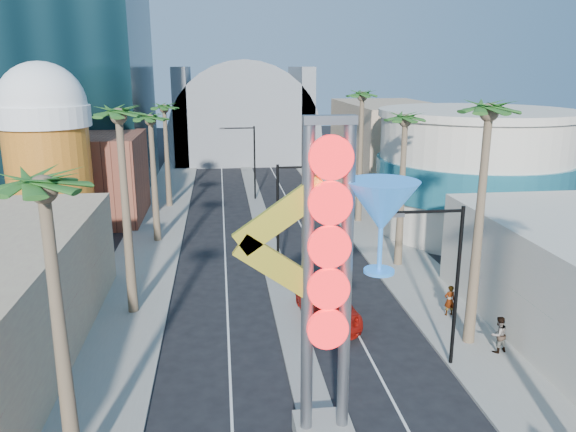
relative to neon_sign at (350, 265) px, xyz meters
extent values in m
cube|color=gray|center=(-10.32, 32.04, -7.23)|extent=(5.00, 100.00, 0.15)
cube|color=gray|center=(8.68, 32.04, -7.23)|extent=(5.00, 100.00, 0.15)
cube|color=gray|center=(-0.82, 35.04, -7.23)|extent=(1.60, 84.00, 0.15)
cube|color=brown|center=(-16.82, 35.04, -3.31)|extent=(10.00, 10.00, 8.00)
cube|color=tan|center=(15.18, 45.04, -2.31)|extent=(10.00, 20.00, 10.00)
cylinder|color=#B05F17|center=(-17.82, 27.04, -2.31)|extent=(6.40, 6.40, 10.00)
cylinder|color=white|center=(-17.82, 27.04, 3.09)|extent=(7.00, 7.00, 1.60)
sphere|color=white|center=(-17.82, 27.04, 3.89)|extent=(6.60, 6.60, 6.60)
cylinder|color=beige|center=(17.18, 27.04, -2.31)|extent=(16.00, 16.00, 10.00)
cylinder|color=teal|center=(17.18, 27.04, -2.31)|extent=(16.60, 16.60, 3.00)
cylinder|color=beige|center=(17.18, 27.04, 2.99)|extent=(16.60, 16.60, 0.60)
cylinder|color=slate|center=(-0.82, 69.04, -3.31)|extent=(22.00, 16.00, 22.00)
cube|color=slate|center=(-9.82, 69.04, -0.31)|extent=(2.00, 16.00, 14.00)
cube|color=slate|center=(8.18, 69.04, -0.31)|extent=(2.00, 16.00, 14.00)
cylinder|color=slate|center=(-1.52, 0.04, -0.81)|extent=(0.44, 0.44, 12.00)
cylinder|color=slate|center=(-0.12, 0.04, -0.81)|extent=(0.44, 0.44, 12.00)
cube|color=slate|center=(-0.82, 0.04, 5.09)|extent=(1.80, 0.50, 0.30)
cylinder|color=#FE161B|center=(-0.82, -0.31, 3.89)|extent=(1.50, 0.25, 1.50)
cylinder|color=#FE161B|center=(-0.82, -0.31, 2.34)|extent=(1.50, 0.25, 1.50)
cylinder|color=#FE161B|center=(-0.82, -0.31, 0.79)|extent=(1.50, 0.25, 1.50)
cylinder|color=#FE161B|center=(-0.82, -0.31, -0.76)|extent=(1.50, 0.25, 1.50)
cylinder|color=#FE161B|center=(-0.82, -0.31, -2.31)|extent=(1.50, 0.25, 1.50)
cube|color=yellow|center=(-2.42, 0.04, 1.89)|extent=(3.47, 0.25, 2.80)
cube|color=yellow|center=(-2.42, 0.04, -0.11)|extent=(3.47, 0.25, 2.80)
cone|color=blue|center=(1.08, 0.04, 2.09)|extent=(2.60, 2.60, 1.80)
cylinder|color=blue|center=(1.08, 0.04, 0.49)|extent=(0.16, 0.16, 1.60)
cylinder|color=blue|center=(1.08, 0.04, -0.31)|extent=(1.10, 1.10, 0.12)
cylinder|color=black|center=(-0.82, 17.04, -3.31)|extent=(0.18, 0.18, 8.00)
cube|color=black|center=(0.98, 17.04, 0.49)|extent=(3.60, 0.12, 0.12)
cube|color=slate|center=(2.58, 17.04, 0.39)|extent=(0.60, 0.25, 0.18)
cylinder|color=black|center=(-0.82, 41.04, -3.31)|extent=(0.18, 0.18, 8.00)
cube|color=black|center=(-2.62, 41.04, 0.49)|extent=(3.60, 0.12, 0.12)
cube|color=slate|center=(-4.22, 41.04, 0.39)|extent=(0.60, 0.25, 0.18)
cylinder|color=black|center=(6.38, 5.04, -3.31)|extent=(0.18, 0.18, 8.00)
cube|color=black|center=(4.76, 5.04, 0.49)|extent=(3.24, 0.12, 0.12)
cube|color=slate|center=(3.32, 5.04, 0.39)|extent=(0.60, 0.25, 0.18)
cylinder|color=brown|center=(-9.82, -0.96, -2.06)|extent=(0.40, 0.40, 10.50)
sphere|color=#29531B|center=(-9.82, -0.96, 3.19)|extent=(2.40, 2.40, 2.40)
cylinder|color=brown|center=(-9.82, 13.04, -1.56)|extent=(0.40, 0.40, 11.50)
sphere|color=#29531B|center=(-9.82, 13.04, 4.19)|extent=(2.40, 2.40, 2.40)
cylinder|color=brown|center=(-9.82, 27.04, -2.31)|extent=(0.40, 0.40, 10.00)
sphere|color=#29531B|center=(-9.82, 27.04, 2.69)|extent=(2.40, 2.40, 2.40)
cylinder|color=brown|center=(-9.82, 39.04, -2.31)|extent=(0.40, 0.40, 10.00)
sphere|color=#29531B|center=(-9.82, 39.04, 2.69)|extent=(2.40, 2.40, 2.40)
cylinder|color=brown|center=(8.18, 7.04, -1.31)|extent=(0.40, 0.40, 12.00)
sphere|color=#29531B|center=(8.18, 7.04, 4.69)|extent=(2.40, 2.40, 2.40)
cylinder|color=brown|center=(8.18, 19.04, -2.06)|extent=(0.40, 0.40, 10.50)
sphere|color=#29531B|center=(8.18, 19.04, 3.19)|extent=(2.40, 2.40, 2.40)
cylinder|color=brown|center=(8.18, 31.04, -1.56)|extent=(0.40, 0.40, 11.50)
sphere|color=#29531B|center=(8.18, 31.04, 4.19)|extent=(2.40, 2.40, 2.40)
imported|color=#B6170E|center=(1.37, 10.62, -6.45)|extent=(3.05, 6.29, 1.72)
imported|color=gray|center=(8.42, 10.23, -6.25)|extent=(0.71, 0.51, 1.82)
imported|color=gray|center=(9.14, 5.79, -6.21)|extent=(1.08, 0.93, 1.90)
camera|label=1|loc=(-4.45, -18.36, 6.82)|focal=35.00mm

